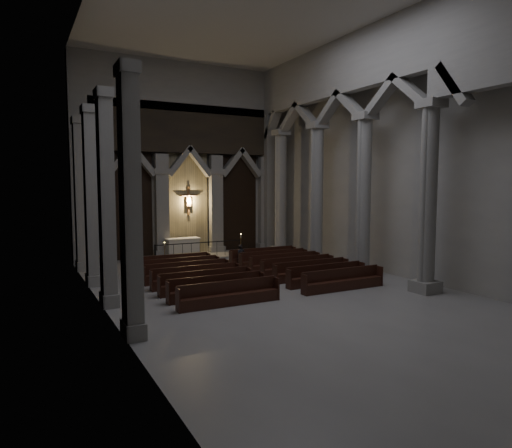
{
  "coord_description": "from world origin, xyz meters",
  "views": [
    {
      "loc": [
        -9.68,
        -15.98,
        4.61
      ],
      "look_at": [
        0.28,
        3.0,
        2.69
      ],
      "focal_mm": 32.0,
      "sensor_mm": 36.0,
      "label": 1
    }
  ],
  "objects_px": {
    "altar_rail": "(200,248)",
    "worshipper": "(241,256)",
    "altar": "(183,247)",
    "candle_stand_left": "(165,258)",
    "pews": "(250,274)",
    "candle_stand_right": "(241,252)"
  },
  "relations": [
    {
      "from": "altar_rail",
      "to": "worshipper",
      "type": "height_order",
      "value": "worshipper"
    },
    {
      "from": "altar",
      "to": "candle_stand_left",
      "type": "distance_m",
      "value": 2.42
    },
    {
      "from": "altar",
      "to": "altar_rail",
      "type": "xyz_separation_m",
      "value": [
        0.68,
        -1.23,
        0.04
      ]
    },
    {
      "from": "pews",
      "to": "worshipper",
      "type": "distance_m",
      "value": 3.48
    },
    {
      "from": "altar_rail",
      "to": "candle_stand_right",
      "type": "distance_m",
      "value": 2.51
    },
    {
      "from": "altar_rail",
      "to": "candle_stand_right",
      "type": "relative_size",
      "value": 3.63
    },
    {
      "from": "altar",
      "to": "candle_stand_right",
      "type": "relative_size",
      "value": 1.39
    },
    {
      "from": "altar",
      "to": "worshipper",
      "type": "bearing_deg",
      "value": -68.48
    },
    {
      "from": "candle_stand_right",
      "to": "worshipper",
      "type": "relative_size",
      "value": 1.21
    },
    {
      "from": "altar",
      "to": "altar_rail",
      "type": "relative_size",
      "value": 0.38
    },
    {
      "from": "altar_rail",
      "to": "candle_stand_left",
      "type": "distance_m",
      "value": 2.42
    },
    {
      "from": "candle_stand_right",
      "to": "altar_rail",
      "type": "bearing_deg",
      "value": 162.15
    },
    {
      "from": "pews",
      "to": "candle_stand_right",
      "type": "bearing_deg",
      "value": 68.01
    },
    {
      "from": "worshipper",
      "to": "candle_stand_left",
      "type": "bearing_deg",
      "value": 139.1
    },
    {
      "from": "candle_stand_left",
      "to": "candle_stand_right",
      "type": "height_order",
      "value": "candle_stand_right"
    },
    {
      "from": "altar_rail",
      "to": "altar",
      "type": "bearing_deg",
      "value": 119.0
    },
    {
      "from": "altar",
      "to": "candle_stand_right",
      "type": "height_order",
      "value": "candle_stand_right"
    },
    {
      "from": "pews",
      "to": "candle_stand_left",
      "type": "bearing_deg",
      "value": 110.81
    },
    {
      "from": "pews",
      "to": "altar",
      "type": "bearing_deg",
      "value": 94.97
    },
    {
      "from": "pews",
      "to": "worshipper",
      "type": "relative_size",
      "value": 7.52
    },
    {
      "from": "pews",
      "to": "worshipper",
      "type": "bearing_deg",
      "value": 71.08
    },
    {
      "from": "altar_rail",
      "to": "worshipper",
      "type": "xyz_separation_m",
      "value": [
        1.12,
        -3.35,
        -0.1
      ]
    }
  ]
}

